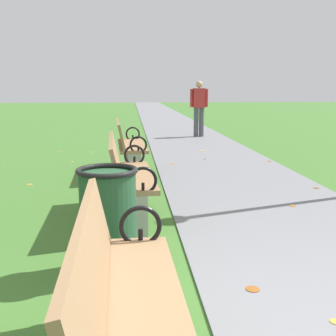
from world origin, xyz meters
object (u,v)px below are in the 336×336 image
Objects in this scene: park_bench_2 at (128,175)px; park_bench_3 at (129,145)px; trash_bin at (108,220)px; pedestrian_walking at (199,106)px; park_bench_1 at (125,304)px.

park_bench_2 is 2.49m from park_bench_3.
park_bench_3 is 3.89m from trash_bin.
pedestrian_walking reaches higher than trash_bin.
pedestrian_walking is 1.93× the size of trash_bin.
park_bench_3 is at bearing -111.71° from pedestrian_walking.
trash_bin is (-0.15, -3.88, -0.06)m from park_bench_3.
park_bench_2 is at bearing 90.00° from park_bench_1.
trash_bin is at bearing -96.05° from park_bench_2.
pedestrian_walking is at bearing 76.34° from trash_bin.
park_bench_3 is at bearing 90.00° from park_bench_2.
pedestrian_walking is (2.05, 5.14, 0.44)m from park_bench_3.
park_bench_3 is 1.93× the size of trash_bin.
park_bench_1 is 1.00× the size of pedestrian_walking.
park_bench_1 is at bearing -84.09° from trash_bin.
park_bench_3 is at bearing 87.83° from trash_bin.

